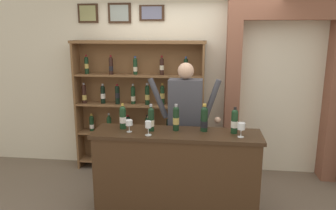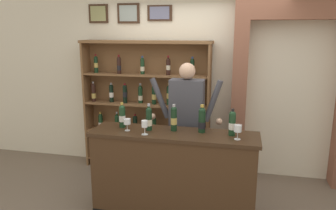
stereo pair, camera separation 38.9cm
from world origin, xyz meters
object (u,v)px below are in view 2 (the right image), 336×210
(tasting_bottle_bianco, at_px, (149,118))
(tasting_bottle_riserva, at_px, (174,118))
(tasting_bottle_brunello, at_px, (122,116))
(wine_glass_left, at_px, (145,125))
(tasting_bottle_rosso, at_px, (232,123))
(wine_glass_center, at_px, (238,129))
(wine_shelf, at_px, (147,102))
(tasting_counter, at_px, (173,174))
(tasting_bottle_vin_santo, at_px, (202,120))
(wine_glass_spare, at_px, (127,122))
(shopkeeper, at_px, (187,116))

(tasting_bottle_bianco, bearing_deg, tasting_bottle_riserva, 9.90)
(tasting_bottle_brunello, distance_m, wine_glass_left, 0.40)
(tasting_bottle_rosso, relative_size, wine_glass_center, 1.89)
(wine_shelf, xyz_separation_m, tasting_bottle_bianco, (0.39, -1.21, 0.10))
(tasting_counter, height_order, wine_glass_left, wine_glass_left)
(tasting_bottle_bianco, height_order, tasting_bottle_vin_santo, tasting_bottle_vin_santo)
(tasting_bottle_riserva, xyz_separation_m, wine_glass_left, (-0.28, -0.21, -0.03))
(wine_shelf, relative_size, wine_glass_spare, 14.24)
(wine_shelf, distance_m, tasting_bottle_vin_santo, 1.52)
(shopkeeper, xyz_separation_m, tasting_bottle_rosso, (0.57, -0.44, 0.07))
(tasting_bottle_rosso, height_order, wine_glass_spare, tasting_bottle_rosso)
(tasting_bottle_vin_santo, bearing_deg, tasting_bottle_brunello, -179.20)
(tasting_bottle_vin_santo, xyz_separation_m, wine_glass_left, (-0.60, -0.22, -0.03))
(tasting_bottle_vin_santo, bearing_deg, wine_glass_center, -22.32)
(wine_shelf, xyz_separation_m, tasting_bottle_vin_santo, (0.99, -1.15, 0.10))
(wine_glass_spare, bearing_deg, tasting_bottle_brunello, 131.22)
(shopkeeper, relative_size, tasting_bottle_riserva, 5.64)
(wine_glass_left, bearing_deg, tasting_counter, 25.39)
(tasting_bottle_brunello, distance_m, tasting_bottle_rosso, 1.27)
(wine_glass_center, bearing_deg, wine_glass_left, -176.49)
(tasting_bottle_vin_santo, height_order, wine_glass_spare, tasting_bottle_vin_santo)
(wine_glass_spare, distance_m, wine_glass_center, 1.23)
(tasting_bottle_bianco, xyz_separation_m, tasting_bottle_rosso, (0.93, 0.02, 0.00))
(tasting_bottle_rosso, distance_m, wine_glass_spare, 1.17)
(tasting_counter, distance_m, shopkeeper, 0.76)
(tasting_bottle_brunello, xyz_separation_m, tasting_bottle_vin_santo, (0.93, 0.01, 0.01))
(tasting_bottle_rosso, bearing_deg, tasting_bottle_bianco, -178.55)
(wine_glass_spare, xyz_separation_m, wine_glass_left, (0.23, -0.09, 0.01))
(wine_shelf, height_order, wine_glass_spare, wine_shelf)
(tasting_bottle_bianco, bearing_deg, wine_shelf, 107.90)
(wine_shelf, height_order, tasting_bottle_riserva, wine_shelf)
(tasting_counter, xyz_separation_m, wine_glass_center, (0.70, -0.08, 0.62))
(wine_glass_spare, bearing_deg, tasting_bottle_riserva, 12.94)
(wine_shelf, distance_m, shopkeeper, 1.06)
(wine_glass_left, height_order, wine_glass_center, wine_glass_left)
(tasting_bottle_bianco, relative_size, wine_glass_left, 1.94)
(shopkeeper, height_order, wine_glass_center, shopkeeper)
(tasting_bottle_brunello, relative_size, wine_glass_left, 1.87)
(wine_glass_center, bearing_deg, tasting_bottle_rosso, 116.35)
(tasting_counter, relative_size, tasting_bottle_riserva, 6.14)
(wine_shelf, xyz_separation_m, shopkeeper, (0.74, -0.75, 0.03))
(tasting_bottle_bianco, relative_size, tasting_bottle_riserva, 1.01)
(tasting_bottle_bianco, xyz_separation_m, tasting_bottle_riserva, (0.28, 0.05, 0.01))
(shopkeeper, xyz_separation_m, wine_glass_left, (-0.36, -0.63, 0.04))
(wine_shelf, xyz_separation_m, tasting_bottle_rosso, (1.32, -1.19, 0.10))
(tasting_counter, bearing_deg, tasting_bottle_vin_santo, 15.35)
(tasting_bottle_brunello, bearing_deg, tasting_bottle_vin_santo, 0.80)
(shopkeeper, bearing_deg, tasting_bottle_vin_santo, -59.19)
(wine_shelf, relative_size, tasting_bottle_vin_santo, 6.23)
(tasting_bottle_riserva, height_order, tasting_bottle_vin_santo, tasting_bottle_vin_santo)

